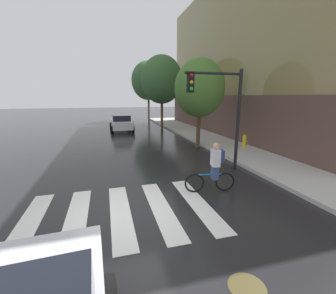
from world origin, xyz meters
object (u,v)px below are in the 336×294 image
(traffic_light_near, at_px, (221,103))
(street_tree_mid, at_px, (162,80))
(cyclist, at_px, (214,168))
(sedan_mid, at_px, (121,123))
(street_tree_far, at_px, (148,81))
(fire_hydrant, at_px, (244,141))
(street_tree_near, at_px, (200,88))
(manhole_cover, at_px, (247,287))

(traffic_light_near, distance_m, street_tree_mid, 13.03)
(cyclist, bearing_deg, sedan_mid, 97.74)
(cyclist, bearing_deg, street_tree_far, 84.69)
(traffic_light_near, bearing_deg, fire_hydrant, 42.67)
(street_tree_near, xyz_separation_m, street_tree_mid, (-0.26, 8.32, 1.03))
(manhole_cover, bearing_deg, street_tree_near, 71.53)
(sedan_mid, relative_size, street_tree_near, 0.80)
(manhole_cover, bearing_deg, fire_hydrant, 56.55)
(manhole_cover, distance_m, street_tree_near, 11.30)
(sedan_mid, bearing_deg, cyclist, -82.26)
(street_tree_far, bearing_deg, sedan_mid, -117.47)
(fire_hydrant, height_order, street_tree_mid, street_tree_mid)
(street_tree_far, bearing_deg, street_tree_near, -89.69)
(street_tree_near, bearing_deg, manhole_cover, -108.47)
(cyclist, bearing_deg, street_tree_near, 71.40)
(fire_hydrant, relative_size, street_tree_near, 0.15)
(street_tree_near, height_order, street_tree_mid, street_tree_mid)
(traffic_light_near, bearing_deg, street_tree_near, 77.53)
(manhole_cover, height_order, sedan_mid, sedan_mid)
(street_tree_near, height_order, street_tree_far, street_tree_far)
(street_tree_mid, xyz_separation_m, street_tree_far, (0.17, 7.68, 0.40))
(sedan_mid, relative_size, traffic_light_near, 1.02)
(sedan_mid, xyz_separation_m, street_tree_near, (4.16, -8.17, 2.84))
(sedan_mid, relative_size, street_tree_far, 0.57)
(cyclist, height_order, street_tree_near, street_tree_near)
(sedan_mid, height_order, street_tree_mid, street_tree_mid)
(traffic_light_near, distance_m, street_tree_near, 4.74)
(manhole_cover, height_order, street_tree_far, street_tree_far)
(cyclist, relative_size, street_tree_far, 0.23)
(street_tree_near, bearing_deg, street_tree_far, 90.31)
(manhole_cover, xyz_separation_m, street_tree_near, (3.39, 10.16, 3.59))
(sedan_mid, bearing_deg, street_tree_far, 62.53)
(cyclist, distance_m, street_tree_near, 7.35)
(manhole_cover, relative_size, street_tree_mid, 0.09)
(traffic_light_near, bearing_deg, manhole_cover, -113.09)
(cyclist, relative_size, street_tree_mid, 0.25)
(manhole_cover, distance_m, street_tree_far, 26.84)
(street_tree_far, bearing_deg, street_tree_mid, -91.30)
(street_tree_mid, bearing_deg, street_tree_far, 88.70)
(street_tree_mid, bearing_deg, fire_hydrant, -75.15)
(cyclist, xyz_separation_m, street_tree_far, (2.09, 22.46, 4.18))
(fire_hydrant, bearing_deg, traffic_light_near, -137.33)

